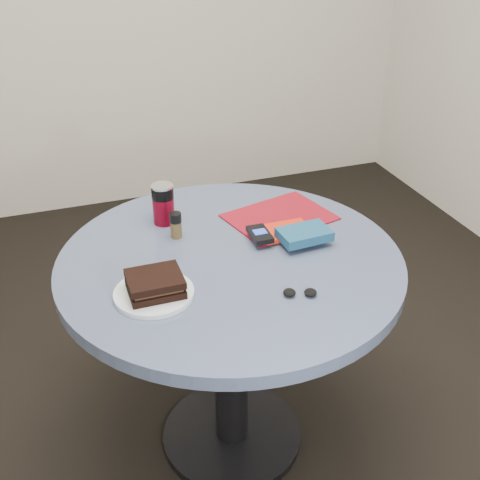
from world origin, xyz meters
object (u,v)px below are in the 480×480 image
object	(u,v)px
plate	(154,293)
magazine	(279,217)
mp3_player	(260,234)
pepper_grinder	(176,225)
table	(231,302)
soda_can	(163,204)
red_book	(285,231)
novel	(304,234)
sandwich	(155,284)
headphones	(300,293)

from	to	relation	value
plate	magazine	xyz separation A→B (m)	(0.47, 0.29, -0.00)
mp3_player	pepper_grinder	bearing A→B (deg)	153.75
table	pepper_grinder	world-z (taller)	pepper_grinder
magazine	table	bearing A→B (deg)	-157.06
soda_can	red_book	world-z (taller)	soda_can
table	soda_can	distance (m)	0.37
pepper_grinder	magazine	size ratio (longest dim) A/B	0.26
novel	red_book	bearing A→B (deg)	110.88
pepper_grinder	mp3_player	world-z (taller)	pepper_grinder
soda_can	magazine	distance (m)	0.37
magazine	plate	bearing A→B (deg)	-163.12
pepper_grinder	sandwich	bearing A→B (deg)	-114.15
magazine	novel	xyz separation A→B (m)	(0.00, -0.18, 0.03)
pepper_grinder	headphones	bearing A→B (deg)	-60.51
magazine	mp3_player	size ratio (longest dim) A/B	3.16
sandwich	red_book	bearing A→B (deg)	22.66
plate	mp3_player	size ratio (longest dim) A/B	2.09
mp3_player	soda_can	bearing A→B (deg)	138.21
soda_can	mp3_player	world-z (taller)	soda_can
magazine	red_book	bearing A→B (deg)	-118.88
magazine	novel	distance (m)	0.18
headphones	sandwich	bearing A→B (deg)	160.79
table	plate	distance (m)	0.32
mp3_player	novel	bearing A→B (deg)	-24.40
soda_can	sandwich	bearing A→B (deg)	-106.33
plate	soda_can	distance (m)	0.40
red_book	novel	bearing A→B (deg)	-66.00
pepper_grinder	magazine	distance (m)	0.35
table	novel	distance (m)	0.30
plate	soda_can	size ratio (longest dim) A/B	1.61
soda_can	mp3_player	xyz separation A→B (m)	(0.24, -0.22, -0.04)
sandwich	soda_can	world-z (taller)	soda_can
red_book	mp3_player	distance (m)	0.09
plate	soda_can	bearing A→B (deg)	72.88
pepper_grinder	mp3_player	size ratio (longest dim) A/B	0.81
table	soda_can	world-z (taller)	soda_can
mp3_player	headphones	bearing A→B (deg)	-89.93
novel	mp3_player	size ratio (longest dim) A/B	1.50
pepper_grinder	magazine	bearing A→B (deg)	1.58
table	novel	size ratio (longest dim) A/B	6.64
headphones	soda_can	bearing A→B (deg)	115.48
plate	novel	distance (m)	0.49
plate	headphones	distance (m)	0.38
plate	mp3_player	world-z (taller)	mp3_player
novel	soda_can	bearing A→B (deg)	139.55
plate	mp3_player	distance (m)	0.40
magazine	novel	world-z (taller)	novel
plate	magazine	world-z (taller)	plate
table	mp3_player	world-z (taller)	mp3_player
sandwich	soda_can	size ratio (longest dim) A/B	1.08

